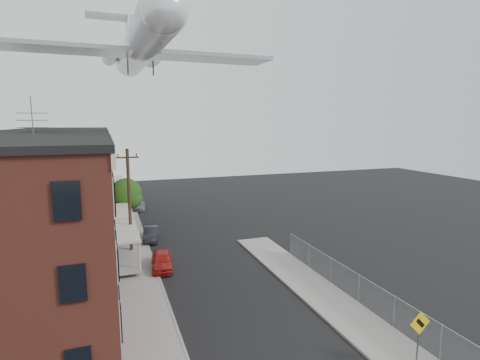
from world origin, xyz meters
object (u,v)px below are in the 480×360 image
object	(u,v)px
warning_sign	(419,330)
car_near	(162,261)
street_tree	(128,195)
car_mid	(151,234)
utility_pole	(129,202)
airplane	(140,46)
car_far	(139,205)

from	to	relation	value
warning_sign	car_near	bearing A→B (deg)	120.32
street_tree	car_mid	distance (m)	6.69
utility_pole	car_mid	distance (m)	6.11
airplane	utility_pole	bearing A→B (deg)	-107.66
warning_sign	utility_pole	world-z (taller)	utility_pole
airplane	car_far	bearing A→B (deg)	89.42
car_near	car_far	bearing A→B (deg)	96.42
street_tree	utility_pole	bearing A→B (deg)	-91.89
utility_pole	car_far	world-z (taller)	utility_pole
street_tree	car_mid	xyz separation A→B (m)	(1.67, -5.82, -2.83)
car_mid	car_far	bearing A→B (deg)	97.81
warning_sign	street_tree	size ratio (longest dim) A/B	0.54
street_tree	airplane	distance (m)	15.16
car_mid	airplane	distance (m)	17.47
car_mid	car_far	world-z (taller)	car_mid
utility_pole	airplane	xyz separation A→B (m)	(1.88, 5.92, 13.32)
street_tree	airplane	bearing A→B (deg)	-68.76
car_far	utility_pole	bearing A→B (deg)	-91.10
utility_pole	car_far	xyz separation A→B (m)	(2.00, 17.45, -4.13)
car_near	airplane	xyz separation A→B (m)	(-0.13, 9.23, 17.34)
street_tree	airplane	xyz separation A→B (m)	(1.56, -4.01, 14.54)
street_tree	car_near	world-z (taller)	street_tree
warning_sign	car_near	xyz separation A→B (m)	(-9.19, 15.72, -1.23)
car_mid	warning_sign	bearing A→B (deg)	-60.49
airplane	car_near	bearing A→B (deg)	-89.22
warning_sign	car_near	distance (m)	18.25
car_far	street_tree	bearing A→B (deg)	-97.10
warning_sign	airplane	xyz separation A→B (m)	(-9.32, 24.94, 16.11)
car_mid	airplane	xyz separation A→B (m)	(-0.12, 1.82, 17.37)
utility_pole	car_mid	bearing A→B (deg)	64.00
street_tree	car_far	xyz separation A→B (m)	(1.67, 7.53, -2.91)
car_mid	airplane	world-z (taller)	airplane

